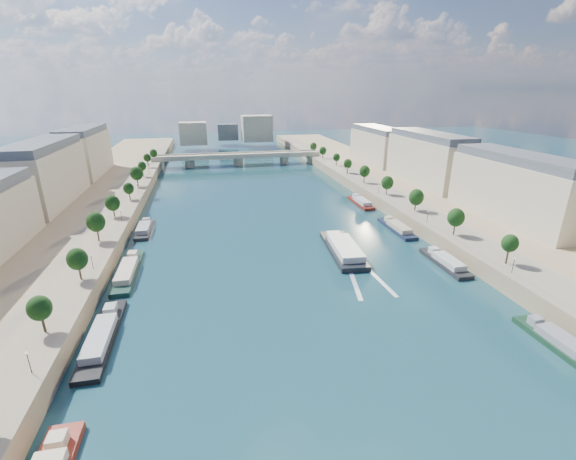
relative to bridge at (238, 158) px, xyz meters
name	(u,v)px	position (x,y,z in m)	size (l,w,h in m)	color
ground	(272,233)	(0.00, -134.09, -5.08)	(700.00, 700.00, 0.00)	#0C2F37
quay_left	(54,242)	(-72.00, -134.09, -2.58)	(44.00, 520.00, 5.00)	#9E8460
quay_right	(450,213)	(72.00, -134.09, -2.58)	(44.00, 520.00, 5.00)	#9E8460
pave_left	(102,231)	(-57.00, -134.09, -0.03)	(14.00, 520.00, 0.10)	gray
pave_right	(416,210)	(57.00, -134.09, -0.03)	(14.00, 520.00, 0.10)	gray
trees_left	(107,213)	(-55.00, -132.09, 5.39)	(4.80, 268.80, 8.26)	#382B1E
trees_right	(401,190)	(55.00, -124.09, 5.39)	(4.80, 268.80, 8.26)	#382B1E
lamps_left	(108,233)	(-52.50, -144.09, 2.70)	(0.36, 200.36, 4.28)	black
lamps_right	(400,200)	(52.50, -129.09, 2.70)	(0.36, 200.36, 4.28)	black
buildings_left	(15,193)	(-85.00, -122.09, 11.37)	(16.00, 226.00, 23.20)	beige
buildings_right	(465,171)	(85.00, -122.09, 11.37)	(16.00, 226.00, 23.20)	beige
skyline	(232,130)	(3.19, 85.43, 9.57)	(79.00, 42.00, 22.00)	beige
bridge	(238,158)	(0.00, 0.00, 0.00)	(112.00, 12.00, 8.15)	#C1B79E
tour_barge	(343,249)	(19.08, -156.68, -3.90)	(11.08, 30.84, 4.10)	black
wake	(363,276)	(19.08, -173.22, -5.06)	(10.75, 26.03, 0.04)	silver
moored_barges_left	(118,297)	(-45.50, -172.77, -4.24)	(5.00, 119.50, 3.60)	maroon
moored_barges_right	(459,272)	(45.50, -178.36, -4.24)	(5.00, 167.06, 3.60)	black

